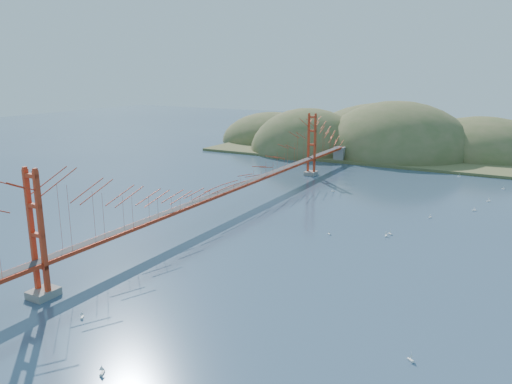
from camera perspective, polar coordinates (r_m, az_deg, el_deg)
The scene contains 15 objects.
ground at distance 69.82m, azimuth -3.44°, elevation -2.49°, with size 320.00×320.00×0.00m, color #324864.
bridge at distance 68.33m, azimuth -3.45°, elevation 3.20°, with size 2.20×94.40×12.00m.
far_headlands at distance 130.88m, azimuth 13.84°, elevation 4.85°, with size 84.00×58.00×25.00m.
sailboat_8 at distance 83.76m, azimuth 25.06°, elevation -0.91°, with size 0.66×0.66×0.69m.
sailboat_6 at distance 36.52m, azimuth -17.18°, elevation -19.06°, with size 0.66×0.66×0.72m.
sailboat_7 at distance 93.47m, azimuth 26.41°, elevation 0.37°, with size 0.57×0.55×0.64m.
sailboat_10 at distance 44.00m, azimuth -19.26°, elevation -13.27°, with size 0.57×0.57×0.61m.
sailboat_14 at distance 71.77m, azimuth 19.27°, elevation -2.69°, with size 0.56×0.56×0.60m.
sailboat_4 at distance 77.56m, azimuth 23.68°, elevation -1.87°, with size 0.67×0.67×0.70m.
sailboat_0 at distance 62.39m, azimuth 14.63°, elevation -4.79°, with size 0.56×0.61×0.69m.
sailboat_3 at distance 83.01m, azimuth 8.78°, elevation 0.13°, with size 0.56×0.56×0.62m.
sailboat_1 at distance 63.24m, azimuth 15.07°, elevation -4.57°, with size 0.63×0.63×0.67m.
sailboat_16 at distance 61.74m, azimuth 8.36°, elevation -4.70°, with size 0.53×0.53×0.56m.
sailboat_2 at distance 37.91m, azimuth 17.27°, elevation -17.77°, with size 0.62×0.62×0.66m.
sailboat_12 at distance 100.87m, azimuth 22.18°, elevation 1.70°, with size 0.61×0.52×0.71m.
Camera 1 is at (36.31, -56.31, 19.65)m, focal length 35.00 mm.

